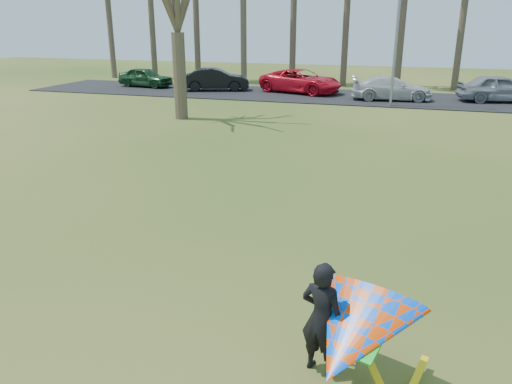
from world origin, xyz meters
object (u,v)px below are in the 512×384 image
(car_1, at_px, (216,79))
(car_2, at_px, (301,81))
(car_3, at_px, (392,88))
(car_4, at_px, (499,88))
(car_0, at_px, (145,77))
(streetlight, at_px, (400,26))
(kite_flyer, at_px, (349,333))

(car_1, distance_m, car_2, 6.01)
(car_1, height_order, car_2, car_2)
(car_2, relative_size, car_3, 1.16)
(car_3, bearing_deg, car_4, -87.80)
(car_0, distance_m, car_2, 11.75)
(streetlight, bearing_deg, kite_flyer, -88.88)
(car_1, distance_m, car_4, 18.32)
(car_0, bearing_deg, car_4, -82.84)
(car_2, xyz_separation_m, kite_flyer, (6.82, -28.27, 0.00))
(streetlight, distance_m, car_2, 8.28)
(car_1, relative_size, car_3, 0.95)
(streetlight, height_order, car_2, streetlight)
(kite_flyer, bearing_deg, car_4, 78.76)
(car_2, height_order, kite_flyer, kite_flyer)
(streetlight, relative_size, car_3, 1.64)
(streetlight, relative_size, car_4, 1.68)
(car_1, distance_m, kite_flyer, 30.44)
(car_4, height_order, kite_flyer, kite_flyer)
(streetlight, relative_size, car_0, 1.94)
(car_1, bearing_deg, kite_flyer, -174.29)
(streetlight, height_order, kite_flyer, streetlight)
(streetlight, bearing_deg, car_3, 96.59)
(car_0, xyz_separation_m, car_2, (11.75, 0.26, 0.08))
(car_0, xyz_separation_m, car_3, (17.83, -1.36, 0.00))
(car_4, distance_m, kite_flyer, 28.34)
(car_3, bearing_deg, car_1, 77.24)
(car_2, distance_m, car_4, 12.35)
(car_3, bearing_deg, car_0, 77.47)
(car_1, relative_size, car_2, 0.82)
(streetlight, relative_size, car_2, 1.41)
(streetlight, relative_size, kite_flyer, 3.35)
(car_3, xyz_separation_m, kite_flyer, (0.74, -26.65, 0.08))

